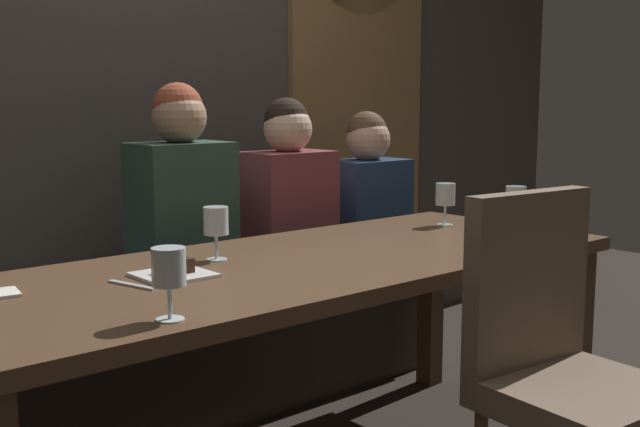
{
  "coord_description": "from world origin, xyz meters",
  "views": [
    {
      "loc": [
        -1.48,
        -1.82,
        1.23
      ],
      "look_at": [
        0.25,
        0.17,
        0.84
      ],
      "focal_mm": 43.99,
      "sensor_mm": 36.0,
      "label": 1
    }
  ],
  "objects_px": {
    "chair_near_side": "(558,353)",
    "diner_bearded": "(181,202)",
    "banquette_bench": "(181,363)",
    "dining_table": "(296,288)",
    "diner_near_end": "(368,195)",
    "wine_glass_center_front": "(169,271)",
    "wine_glass_end_right": "(559,207)",
    "dessert_plate": "(175,272)",
    "fork_on_table": "(132,285)",
    "wine_glass_near_left": "(445,195)",
    "wine_glass_end_left": "(516,200)",
    "diner_far_end": "(288,198)",
    "wine_glass_center_back": "(216,224)"
  },
  "relations": [
    {
      "from": "chair_near_side",
      "to": "diner_bearded",
      "type": "distance_m",
      "value": 1.48
    },
    {
      "from": "banquette_bench",
      "to": "chair_near_side",
      "type": "xyz_separation_m",
      "value": [
        0.31,
        -1.42,
        0.33
      ]
    },
    {
      "from": "dining_table",
      "to": "diner_near_end",
      "type": "bearing_deg",
      "value": 35.63
    },
    {
      "from": "wine_glass_center_front",
      "to": "wine_glass_end_right",
      "type": "height_order",
      "value": "same"
    },
    {
      "from": "dessert_plate",
      "to": "fork_on_table",
      "type": "bearing_deg",
      "value": -169.93
    },
    {
      "from": "wine_glass_end_right",
      "to": "wine_glass_near_left",
      "type": "height_order",
      "value": "same"
    },
    {
      "from": "wine_glass_end_left",
      "to": "fork_on_table",
      "type": "xyz_separation_m",
      "value": [
        -1.52,
        0.12,
        -0.11
      ]
    },
    {
      "from": "chair_near_side",
      "to": "diner_far_end",
      "type": "xyz_separation_m",
      "value": [
        0.21,
        1.41,
        0.26
      ]
    },
    {
      "from": "dessert_plate",
      "to": "diner_far_end",
      "type": "bearing_deg",
      "value": 35.26
    },
    {
      "from": "banquette_bench",
      "to": "diner_near_end",
      "type": "distance_m",
      "value": 1.16
    },
    {
      "from": "wine_glass_end_right",
      "to": "diner_bearded",
      "type": "bearing_deg",
      "value": 131.3
    },
    {
      "from": "diner_far_end",
      "to": "fork_on_table",
      "type": "distance_m",
      "value": 1.26
    },
    {
      "from": "dining_table",
      "to": "wine_glass_near_left",
      "type": "xyz_separation_m",
      "value": [
        0.86,
        0.14,
        0.2
      ]
    },
    {
      "from": "dining_table",
      "to": "diner_far_end",
      "type": "xyz_separation_m",
      "value": [
        0.52,
        0.69,
        0.17
      ]
    },
    {
      "from": "chair_near_side",
      "to": "wine_glass_end_right",
      "type": "bearing_deg",
      "value": 33.24
    },
    {
      "from": "dining_table",
      "to": "wine_glass_center_front",
      "type": "distance_m",
      "value": 0.74
    },
    {
      "from": "diner_far_end",
      "to": "wine_glass_center_back",
      "type": "xyz_separation_m",
      "value": [
        -0.71,
        -0.54,
        0.03
      ]
    },
    {
      "from": "diner_bearded",
      "to": "dessert_plate",
      "type": "relative_size",
      "value": 4.4
    },
    {
      "from": "wine_glass_center_front",
      "to": "dessert_plate",
      "type": "relative_size",
      "value": 0.86
    },
    {
      "from": "diner_far_end",
      "to": "dining_table",
      "type": "bearing_deg",
      "value": -126.97
    },
    {
      "from": "diner_bearded",
      "to": "diner_far_end",
      "type": "xyz_separation_m",
      "value": [
        0.5,
        -0.01,
        -0.03
      ]
    },
    {
      "from": "wine_glass_end_left",
      "to": "wine_glass_end_right",
      "type": "bearing_deg",
      "value": -104.58
    },
    {
      "from": "diner_far_end",
      "to": "dessert_plate",
      "type": "height_order",
      "value": "diner_far_end"
    },
    {
      "from": "banquette_bench",
      "to": "wine_glass_center_front",
      "type": "relative_size",
      "value": 15.24
    },
    {
      "from": "wine_glass_end_right",
      "to": "wine_glass_near_left",
      "type": "relative_size",
      "value": 1.0
    },
    {
      "from": "chair_near_side",
      "to": "fork_on_table",
      "type": "distance_m",
      "value": 1.14
    },
    {
      "from": "diner_far_end",
      "to": "wine_glass_end_right",
      "type": "bearing_deg",
      "value": -68.62
    },
    {
      "from": "diner_bearded",
      "to": "wine_glass_near_left",
      "type": "relative_size",
      "value": 5.1
    },
    {
      "from": "wine_glass_end_right",
      "to": "wine_glass_center_front",
      "type": "bearing_deg",
      "value": -179.71
    },
    {
      "from": "wine_glass_center_back",
      "to": "dessert_plate",
      "type": "relative_size",
      "value": 0.86
    },
    {
      "from": "diner_far_end",
      "to": "wine_glass_near_left",
      "type": "height_order",
      "value": "diner_far_end"
    },
    {
      "from": "chair_near_side",
      "to": "wine_glass_center_front",
      "type": "xyz_separation_m",
      "value": [
        -0.93,
        0.39,
        0.29
      ]
    },
    {
      "from": "wine_glass_end_right",
      "to": "wine_glass_end_left",
      "type": "xyz_separation_m",
      "value": [
        0.06,
        0.22,
        -0.0
      ]
    },
    {
      "from": "wine_glass_near_left",
      "to": "wine_glass_end_left",
      "type": "bearing_deg",
      "value": -64.24
    },
    {
      "from": "wine_glass_end_right",
      "to": "wine_glass_center_back",
      "type": "xyz_separation_m",
      "value": [
        -1.1,
        0.48,
        -0.0
      ]
    },
    {
      "from": "wine_glass_near_left",
      "to": "dining_table",
      "type": "bearing_deg",
      "value": -170.84
    },
    {
      "from": "dining_table",
      "to": "wine_glass_center_back",
      "type": "xyz_separation_m",
      "value": [
        -0.18,
        0.16,
        0.2
      ]
    },
    {
      "from": "banquette_bench",
      "to": "dessert_plate",
      "type": "relative_size",
      "value": 13.16
    },
    {
      "from": "wine_glass_center_front",
      "to": "wine_glass_end_right",
      "type": "relative_size",
      "value": 1.0
    },
    {
      "from": "wine_glass_center_back",
      "to": "diner_bearded",
      "type": "bearing_deg",
      "value": 69.28
    },
    {
      "from": "dessert_plate",
      "to": "fork_on_table",
      "type": "xyz_separation_m",
      "value": [
        -0.14,
        -0.03,
        -0.01
      ]
    },
    {
      "from": "wine_glass_center_front",
      "to": "dining_table",
      "type": "bearing_deg",
      "value": 27.67
    },
    {
      "from": "dining_table",
      "to": "banquette_bench",
      "type": "distance_m",
      "value": 0.82
    },
    {
      "from": "wine_glass_end_right",
      "to": "wine_glass_end_left",
      "type": "distance_m",
      "value": 0.22
    },
    {
      "from": "wine_glass_end_left",
      "to": "dessert_plate",
      "type": "distance_m",
      "value": 1.38
    },
    {
      "from": "diner_near_end",
      "to": "dessert_plate",
      "type": "xyz_separation_m",
      "value": [
        -1.41,
        -0.68,
        -0.04
      ]
    },
    {
      "from": "dining_table",
      "to": "fork_on_table",
      "type": "height_order",
      "value": "fork_on_table"
    },
    {
      "from": "diner_bearded",
      "to": "wine_glass_center_back",
      "type": "height_order",
      "value": "diner_bearded"
    },
    {
      "from": "banquette_bench",
      "to": "wine_glass_end_right",
      "type": "height_order",
      "value": "wine_glass_end_right"
    },
    {
      "from": "dining_table",
      "to": "wine_glass_end_right",
      "type": "relative_size",
      "value": 13.41
    }
  ]
}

